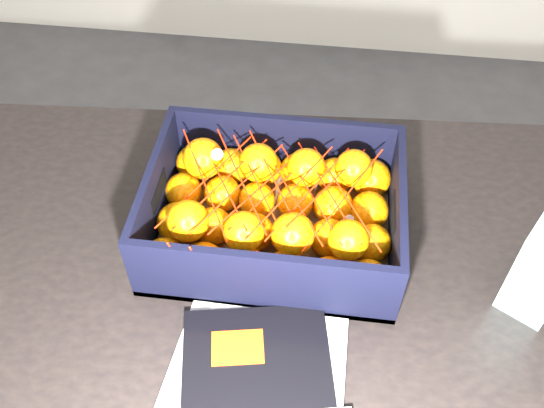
# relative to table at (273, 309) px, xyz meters

# --- Properties ---
(table) EXTENTS (1.25, 0.88, 0.75)m
(table) POSITION_rel_table_xyz_m (0.00, 0.00, 0.00)
(table) COLOR black
(table) RESTS_ON ground
(magazine_stack) EXTENTS (0.28, 0.31, 0.02)m
(magazine_stack) POSITION_rel_table_xyz_m (0.00, -0.21, 0.11)
(magazine_stack) COLOR beige
(magazine_stack) RESTS_ON table
(produce_crate) EXTENTS (0.41, 0.30, 0.13)m
(produce_crate) POSITION_rel_table_xyz_m (-0.01, 0.09, 0.14)
(produce_crate) COLOR brown
(produce_crate) RESTS_ON table
(clementine_heap) EXTENTS (0.38, 0.29, 0.12)m
(clementine_heap) POSITION_rel_table_xyz_m (-0.01, 0.09, 0.16)
(clementine_heap) COLOR orange
(clementine_heap) RESTS_ON produce_crate
(mesh_net) EXTENTS (0.34, 0.27, 0.09)m
(mesh_net) POSITION_rel_table_xyz_m (-0.01, 0.08, 0.21)
(mesh_net) COLOR red
(mesh_net) RESTS_ON clementine_heap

